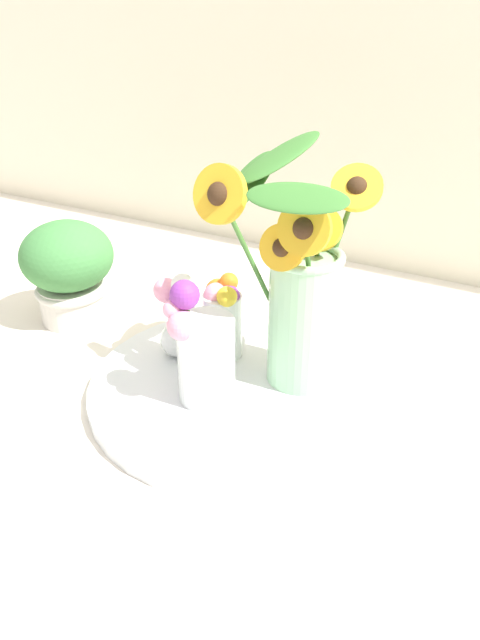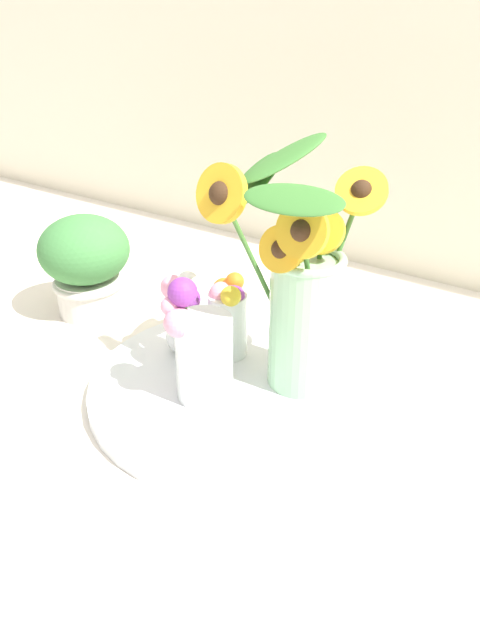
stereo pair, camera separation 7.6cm
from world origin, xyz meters
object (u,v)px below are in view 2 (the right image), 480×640
at_px(mason_jar_sunflowers, 300,294).
at_px(vase_small_center, 200,350).
at_px(vase_small_back, 228,313).
at_px(vase_bulb_right, 182,313).
at_px(serving_tray, 240,387).
at_px(potted_plant, 85,261).

relative_size(mason_jar_sunflowers, vase_small_center, 1.91).
bearing_deg(mason_jar_sunflowers, vase_small_back, 176.75).
bearing_deg(vase_bulb_right, vase_small_back, 30.22).
bearing_deg(serving_tray, vase_small_center, -116.02).
height_order(serving_tray, vase_small_center, vase_small_center).
xyz_separation_m(mason_jar_sunflowers, potted_plant, (-0.45, 0.01, -0.06)).
xyz_separation_m(mason_jar_sunflowers, vase_bulb_right, (-0.20, -0.03, -0.08)).
xyz_separation_m(vase_small_back, potted_plant, (-0.32, 0.01, 0.01)).
bearing_deg(potted_plant, mason_jar_sunflowers, -1.66).
bearing_deg(vase_small_center, vase_bulb_right, 139.57).
xyz_separation_m(serving_tray, vase_bulb_right, (-0.13, 0.02, 0.08)).
distance_m(mason_jar_sunflowers, vase_small_center, 0.16).
distance_m(serving_tray, vase_bulb_right, 0.15).
distance_m(mason_jar_sunflowers, vase_small_back, 0.15).
xyz_separation_m(serving_tray, vase_small_back, (-0.06, 0.06, 0.08)).
relative_size(vase_small_center, potted_plant, 1.00).
height_order(vase_bulb_right, potted_plant, potted_plant).
bearing_deg(serving_tray, vase_small_back, 136.38).
bearing_deg(vase_bulb_right, mason_jar_sunflowers, 8.48).
xyz_separation_m(vase_small_center, vase_small_back, (-0.04, 0.12, -0.00)).
distance_m(vase_small_center, vase_bulb_right, 0.13).
bearing_deg(potted_plant, serving_tray, -9.79).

